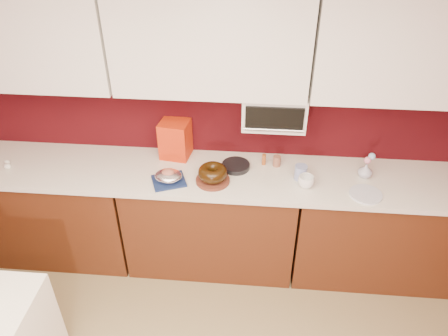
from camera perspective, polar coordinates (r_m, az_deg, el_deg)
ceiling at (r=0.85m, az=-19.17°, el=11.74°), size 4.00×4.50×0.02m
wall_back at (r=3.37m, az=-1.30°, el=7.29°), size 4.00×0.02×2.50m
base_cabinet_left at (r=3.94m, az=-21.39°, el=-5.16°), size 1.31×0.58×0.86m
base_cabinet_center at (r=3.58m, az=-1.66°, el=-6.76°), size 1.31×0.58×0.86m
base_cabinet_right at (r=3.70m, az=19.49°, el=-7.58°), size 1.31×0.58×0.86m
countertop at (r=3.30m, az=-1.79°, el=-0.91°), size 4.00×0.62×0.04m
upper_cabinet_left at (r=3.40m, az=-25.60°, el=15.22°), size 1.31×0.33×0.70m
upper_cabinet_center at (r=2.98m, az=-1.81°, el=16.08°), size 1.31×0.33×0.70m
upper_cabinet_right at (r=3.13m, az=24.08°, el=14.05°), size 1.31×0.33×0.70m
toaster_oven at (r=3.17m, az=6.57°, el=7.71°), size 0.45×0.30×0.25m
toaster_oven_door at (r=3.03m, az=6.59°, el=6.34°), size 0.40×0.02×0.18m
toaster_oven_handle at (r=3.05m, az=6.50°, el=4.96°), size 0.42×0.02×0.02m
cake_base at (r=3.19m, az=-1.47°, el=-1.61°), size 0.29×0.29×0.02m
bundt_cake at (r=3.15m, az=-1.49°, el=-0.61°), size 0.25×0.25×0.09m
navy_towel at (r=3.22m, az=-7.22°, el=-1.69°), size 0.29×0.27×0.02m
foil_ham_nest at (r=3.19m, az=-7.28°, el=-1.02°), size 0.24×0.22×0.07m
roasted_ham at (r=3.17m, az=-7.31°, el=-0.66°), size 0.11×0.10×0.06m
pandoro_box at (r=3.43m, az=-6.37°, el=3.77°), size 0.25×0.23×0.30m
dark_pan at (r=3.33m, az=1.55°, el=0.27°), size 0.28×0.28×0.04m
coffee_mug at (r=3.17m, az=10.68°, el=-1.61°), size 0.11×0.11×0.11m
blue_jar at (r=3.25m, az=9.97°, el=-0.56°), size 0.12×0.12×0.11m
flower_vase at (r=3.38m, az=17.99°, el=-0.23°), size 0.10×0.10×0.12m
flower_pink at (r=3.33m, az=18.25°, el=0.98°), size 0.05×0.05×0.05m
flower_blue at (r=3.34m, az=18.76°, el=1.45°), size 0.05×0.05×0.05m
china_plate at (r=3.23m, az=18.03°, el=-3.27°), size 0.26×0.26×0.01m
amber_bottle at (r=3.37m, az=5.23°, el=1.10°), size 0.03×0.03×0.09m
paper_cup at (r=3.37m, az=6.92°, el=0.92°), size 0.07×0.07×0.09m
egg_left at (r=3.71m, az=-26.44°, el=0.21°), size 0.06×0.05×0.04m
egg_right at (r=3.77m, az=-26.46°, el=0.70°), size 0.05×0.04×0.04m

